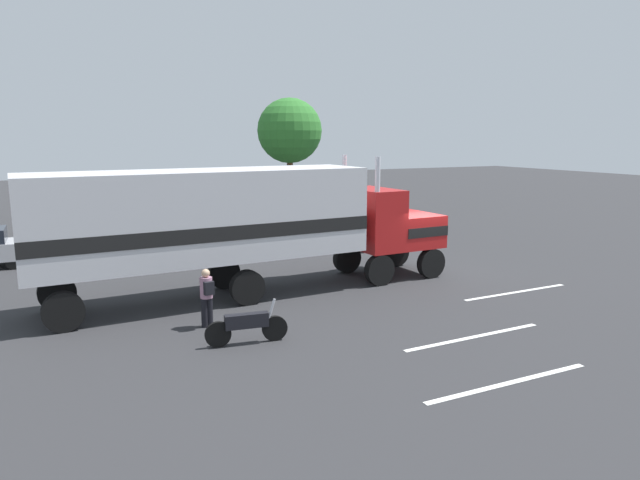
% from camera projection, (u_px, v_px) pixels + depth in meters
% --- Properties ---
extents(ground_plane, '(120.00, 120.00, 0.00)m').
position_uv_depth(ground_plane, '(419.00, 275.00, 21.71)').
color(ground_plane, '#2D2D30').
extents(lane_stripe_near, '(4.40, 0.20, 0.01)m').
position_uv_depth(lane_stripe_near, '(516.00, 292.00, 19.25)').
color(lane_stripe_near, silver).
rests_on(lane_stripe_near, ground_plane).
extents(lane_stripe_mid, '(4.40, 0.24, 0.01)m').
position_uv_depth(lane_stripe_mid, '(474.00, 337.00, 14.96)').
color(lane_stripe_mid, silver).
rests_on(lane_stripe_mid, ground_plane).
extents(lane_stripe_far, '(4.40, 0.18, 0.01)m').
position_uv_depth(lane_stripe_far, '(509.00, 383.00, 12.18)').
color(lane_stripe_far, silver).
rests_on(lane_stripe_far, ground_plane).
extents(semi_truck, '(14.26, 3.43, 4.50)m').
position_uv_depth(semi_truck, '(237.00, 220.00, 18.42)').
color(semi_truck, '#B21919').
rests_on(semi_truck, ground_plane).
extents(person_bystander, '(0.34, 0.46, 1.63)m').
position_uv_depth(person_bystander, '(207.00, 295.00, 15.63)').
color(person_bystander, black).
rests_on(person_bystander, ground_plane).
extents(parked_bus, '(11.23, 3.86, 3.40)m').
position_uv_depth(parked_bus, '(194.00, 196.00, 30.15)').
color(parked_bus, silver).
rests_on(parked_bus, ground_plane).
extents(motorcycle, '(2.10, 0.38, 1.12)m').
position_uv_depth(motorcycle, '(247.00, 326.00, 14.41)').
color(motorcycle, black).
rests_on(motorcycle, ground_plane).
extents(tree_center, '(4.69, 4.69, 7.91)m').
position_uv_depth(tree_center, '(290.00, 131.00, 41.49)').
color(tree_center, brown).
rests_on(tree_center, ground_plane).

